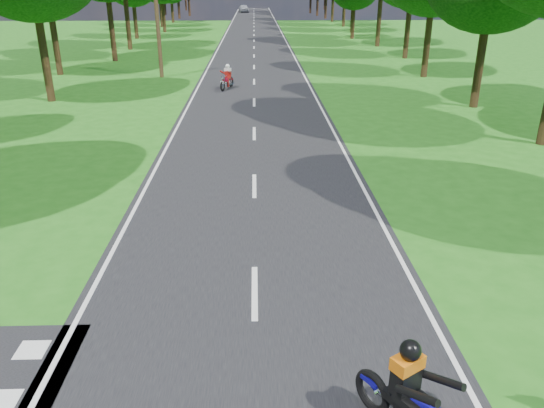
{
  "coord_description": "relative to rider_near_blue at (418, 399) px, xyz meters",
  "views": [
    {
      "loc": [
        0.06,
        -7.16,
        5.83
      ],
      "look_at": [
        0.41,
        4.0,
        1.1
      ],
      "focal_mm": 35.0,
      "sensor_mm": 36.0,
      "label": 1
    }
  ],
  "objects": [
    {
      "name": "ground",
      "position": [
        -2.13,
        1.88,
        -0.81
      ],
      "size": [
        160.0,
        160.0,
        0.0
      ],
      "primitive_type": "plane",
      "color": "#206216",
      "rests_on": "ground"
    },
    {
      "name": "main_road",
      "position": [
        -2.13,
        51.88,
        -0.8
      ],
      "size": [
        7.0,
        140.0,
        0.02
      ],
      "primitive_type": "cube",
      "color": "black",
      "rests_on": "ground"
    },
    {
      "name": "road_markings",
      "position": [
        -2.26,
        50.01,
        -0.79
      ],
      "size": [
        7.4,
        140.0,
        0.01
      ],
      "color": "silver",
      "rests_on": "main_road"
    },
    {
      "name": "telegraph_pole",
      "position": [
        -8.13,
        29.88,
        3.26
      ],
      "size": [
        1.2,
        0.26,
        8.0
      ],
      "color": "#382616",
      "rests_on": "ground"
    },
    {
      "name": "rider_near_blue",
      "position": [
        0.0,
        0.0,
        0.0
      ],
      "size": [
        1.55,
        1.94,
        1.58
      ],
      "primitive_type": null,
      "rotation": [
        0.0,
        0.0,
        0.57
      ],
      "color": "#130E9C",
      "rests_on": "main_road"
    },
    {
      "name": "rider_far_red",
      "position": [
        -3.69,
        25.57,
        -0.1
      ],
      "size": [
        1.04,
        1.76,
        1.39
      ],
      "primitive_type": null,
      "rotation": [
        0.0,
        0.0,
        -0.31
      ],
      "color": "#AB0D27",
      "rests_on": "main_road"
    },
    {
      "name": "distant_car",
      "position": [
        -4.14,
        104.4,
        -0.05
      ],
      "size": [
        2.25,
        4.5,
        1.47
      ],
      "primitive_type": "imported",
      "rotation": [
        0.0,
        0.0,
        0.12
      ],
      "color": "silver",
      "rests_on": "main_road"
    }
  ]
}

